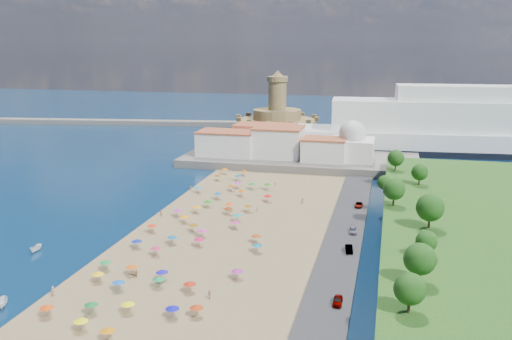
# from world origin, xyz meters

# --- Properties ---
(ground) EXTENTS (700.00, 700.00, 0.00)m
(ground) POSITION_xyz_m (0.00, 0.00, 0.00)
(ground) COLOR #071938
(ground) RESTS_ON ground
(terrace) EXTENTS (90.00, 36.00, 3.00)m
(terrace) POSITION_xyz_m (10.00, 73.00, 1.50)
(terrace) COLOR #59544C
(terrace) RESTS_ON ground
(jetty) EXTENTS (18.00, 70.00, 2.40)m
(jetty) POSITION_xyz_m (-12.00, 108.00, 1.20)
(jetty) COLOR #59544C
(jetty) RESTS_ON ground
(breakwater) EXTENTS (199.03, 34.77, 2.60)m
(breakwater) POSITION_xyz_m (-110.00, 153.00, 1.30)
(breakwater) COLOR #59544C
(breakwater) RESTS_ON ground
(waterfront_buildings) EXTENTS (57.00, 29.00, 11.00)m
(waterfront_buildings) POSITION_xyz_m (-3.05, 73.64, 7.88)
(waterfront_buildings) COLOR silver
(waterfront_buildings) RESTS_ON terrace
(domed_building) EXTENTS (16.00, 16.00, 15.00)m
(domed_building) POSITION_xyz_m (30.00, 71.00, 8.97)
(domed_building) COLOR silver
(domed_building) RESTS_ON terrace
(fortress) EXTENTS (40.00, 40.00, 32.40)m
(fortress) POSITION_xyz_m (-12.00, 138.00, 6.68)
(fortress) COLOR olive
(fortress) RESTS_ON ground
(cruise_ship) EXTENTS (161.66, 35.13, 35.06)m
(cruise_ship) POSITION_xyz_m (82.54, 110.13, 10.38)
(cruise_ship) COLOR black
(cruise_ship) RESTS_ON ground
(beach_parasols) EXTENTS (32.22, 117.62, 2.20)m
(beach_parasols) POSITION_xyz_m (-1.73, -12.68, 2.15)
(beach_parasols) COLOR gray
(beach_parasols) RESTS_ON beach
(beachgoers) EXTENTS (37.47, 90.36, 1.88)m
(beachgoers) POSITION_xyz_m (-1.83, -6.57, 1.13)
(beachgoers) COLOR tan
(beachgoers) RESTS_ON beach
(moored_boats) EXTENTS (13.08, 29.98, 1.59)m
(moored_boats) POSITION_xyz_m (-27.49, -48.39, 0.77)
(moored_boats) COLOR white
(moored_boats) RESTS_ON ground
(parked_cars) EXTENTS (2.19, 67.20, 1.43)m
(parked_cars) POSITION_xyz_m (36.00, -12.08, 1.37)
(parked_cars) COLOR gray
(parked_cars) RESTS_ON promenade
(hillside_trees) EXTENTS (15.39, 105.41, 7.96)m
(hillside_trees) POSITION_xyz_m (49.07, -9.49, 10.16)
(hillside_trees) COLOR #382314
(hillside_trees) RESTS_ON hillside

